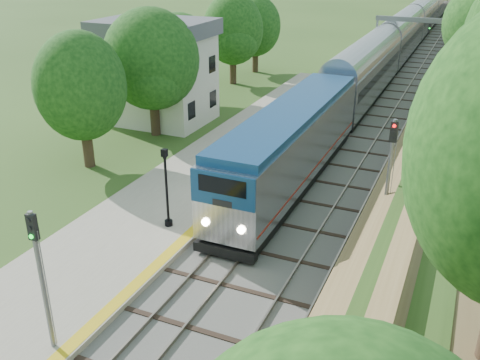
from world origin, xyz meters
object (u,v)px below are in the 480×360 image
at_px(train, 411,29).
at_px(signal_farside, 390,168).
at_px(station_building, 157,71).
at_px(signal_gantry, 414,31).
at_px(signal_platform, 40,267).
at_px(lamppost_far, 167,192).

distance_m(train, signal_farside, 56.60).
height_order(station_building, signal_gantry, station_building).
bearing_deg(signal_gantry, signal_platform, -96.13).
distance_m(signal_gantry, signal_farside, 37.47).
bearing_deg(station_building, train, 72.34).
distance_m(signal_gantry, lamppost_far, 41.36).
relative_size(train, signal_farside, 20.64).
xyz_separation_m(signal_gantry, train, (-2.47, 18.97, -2.49)).
bearing_deg(lamppost_far, train, 86.45).
bearing_deg(signal_platform, train, 87.59).
bearing_deg(signal_gantry, lamppost_far, -98.62).
bearing_deg(train, station_building, -107.66).
relative_size(station_building, signal_farside, 1.42).
bearing_deg(signal_gantry, signal_farside, -84.29).
height_order(train, signal_farside, signal_farside).
height_order(signal_gantry, train, signal_gantry).
bearing_deg(signal_gantry, train, 97.42).
relative_size(station_building, signal_gantry, 1.02).
bearing_deg(signal_platform, station_building, 113.90).
relative_size(signal_gantry, signal_platform, 1.59).
xyz_separation_m(station_building, signal_platform, (11.10, -25.05, -0.46)).
height_order(station_building, signal_platform, station_building).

